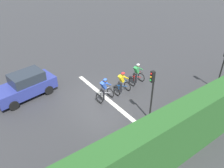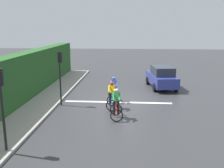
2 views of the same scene
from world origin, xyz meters
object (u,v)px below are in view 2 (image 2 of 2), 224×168
traffic_light_near_crossing (60,70)px  traffic_light_far_junction (2,98)px  car_navy (162,77)px  cyclist_mid (114,90)px  cyclist_second (112,96)px  cyclist_lead (116,104)px

traffic_light_near_crossing → traffic_light_far_junction: (0.50, 6.28, 0.00)m
traffic_light_near_crossing → car_navy: bearing=-142.9°
cyclist_mid → traffic_light_far_junction: 8.35m
traffic_light_near_crossing → traffic_light_far_junction: 6.30m
cyclist_second → cyclist_mid: bearing=-90.2°
cyclist_mid → traffic_light_near_crossing: size_ratio=0.50×
cyclist_lead → cyclist_mid: same height
cyclist_mid → traffic_light_near_crossing: traffic_light_near_crossing is taller
car_navy → traffic_light_far_junction: (7.31, 11.42, 1.35)m
traffic_light_far_junction → traffic_light_near_crossing: bearing=-94.6°
cyclist_lead → car_navy: size_ratio=0.39×
car_navy → traffic_light_far_junction: 13.63m
cyclist_lead → traffic_light_near_crossing: bearing=-30.7°
cyclist_mid → car_navy: car_navy is taller
car_navy → traffic_light_near_crossing: 8.64m
cyclist_lead → traffic_light_near_crossing: 4.41m
cyclist_second → traffic_light_near_crossing: (3.22, -0.44, 1.43)m
cyclist_second → cyclist_mid: same height
cyclist_lead → traffic_light_far_junction: (4.09, 4.15, 1.43)m
traffic_light_near_crossing → traffic_light_far_junction: same height
cyclist_lead → cyclist_second: (0.36, -1.70, 0.00)m
car_navy → traffic_light_far_junction: size_ratio=1.29×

